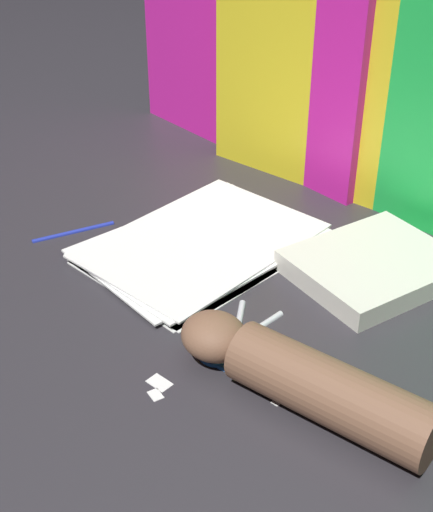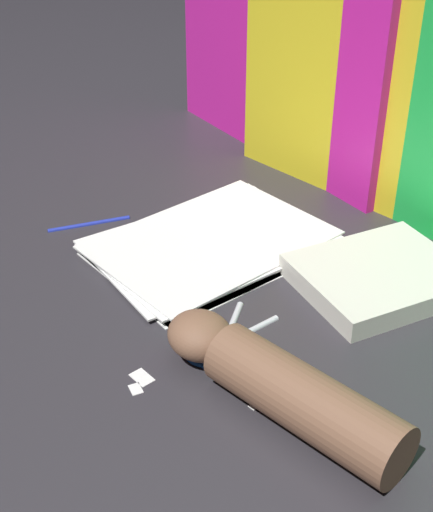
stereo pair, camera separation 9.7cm
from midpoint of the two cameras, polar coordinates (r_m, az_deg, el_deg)
name	(u,v)px [view 1 (the left image)]	position (r m, az deg, el deg)	size (l,w,h in m)	color
ground_plane	(195,278)	(1.04, -4.43, -1.82)	(6.00, 6.00, 0.00)	#2D2B30
backdrop_panel_left	(242,17)	(1.34, -0.16, 18.54)	(0.58, 0.06, 0.52)	#D81E9E
backdrop_panel_center	(375,92)	(1.17, 10.21, 12.76)	(0.64, 0.09, 0.40)	yellow
paper_stack	(203,245)	(1.10, -3.60, 0.83)	(0.27, 0.37, 0.02)	white
book_closed	(373,266)	(1.05, 9.87, -0.87)	(0.22, 0.25, 0.03)	silver
scissors	(232,345)	(0.90, -1.82, -7.21)	(0.11, 0.15, 0.01)	silver
hand_forearm	(303,379)	(0.81, 3.51, -9.94)	(0.33, 0.12, 0.07)	brown
paper_scrap_near	(281,398)	(0.84, 1.81, -11.44)	(0.01, 0.03, 0.00)	white
paper_scrap_mid	(156,395)	(0.85, -8.23, -11.05)	(0.02, 0.02, 0.00)	white
paper_scrap_far	(159,383)	(0.86, -7.85, -10.13)	(0.03, 0.02, 0.00)	white
pen	(73,230)	(1.17, -13.72, 1.94)	(0.05, 0.13, 0.01)	#2333B2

